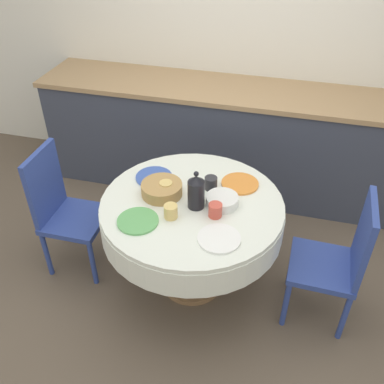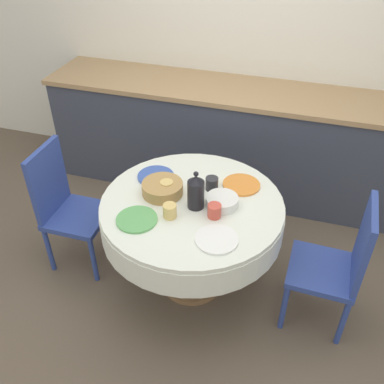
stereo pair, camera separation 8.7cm
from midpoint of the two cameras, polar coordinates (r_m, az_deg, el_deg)
ground_plane at (r=3.15m, az=0.80°, el=-11.83°), size 12.00×12.00×0.00m
wall_back at (r=3.78m, az=8.26°, el=20.15°), size 7.00×0.05×2.60m
kitchen_counter at (r=3.80m, az=6.26°, el=6.89°), size 3.24×0.64×0.96m
dining_table at (r=2.73m, az=0.91°, el=-3.50°), size 1.16×1.16×0.73m
chair_left at (r=2.74m, az=19.86°, el=-8.88°), size 0.41×0.41×0.94m
chair_right at (r=3.11m, az=-15.72°, el=-1.53°), size 0.40×0.40×0.94m
plate_near_left at (r=2.53m, az=-6.39°, el=-3.66°), size 0.24×0.24×0.01m
cup_near_left at (r=2.52m, az=-2.00°, el=-2.54°), size 0.08×0.08×0.09m
plate_near_right at (r=2.39m, az=4.34°, el=-6.31°), size 0.24×0.24×0.01m
cup_near_right at (r=2.52m, az=3.98°, el=-2.53°), size 0.08×0.08×0.09m
plate_far_left at (r=2.87m, az=-3.99°, el=2.11°), size 0.24×0.24×0.01m
cup_far_left at (r=2.70m, az=-2.48°, el=0.62°), size 0.08×0.08×0.09m
plate_far_right at (r=2.81m, az=7.47°, el=0.95°), size 0.24×0.24×0.01m
cup_far_right at (r=2.74m, az=3.56°, el=1.11°), size 0.08×0.08×0.09m
coffee_carafe at (r=2.55m, az=1.49°, el=0.01°), size 0.10×0.10×0.26m
bread_basket at (r=2.70m, az=-3.05°, el=0.48°), size 0.26×0.26×0.08m
fruit_bowl at (r=2.62m, az=4.96°, el=-1.26°), size 0.20×0.20×0.06m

